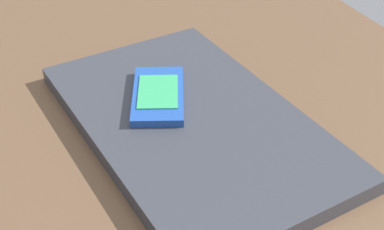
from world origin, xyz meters
TOP-DOWN VIEW (x-y plane):
  - desk_surface at (0.00, 0.00)cm, footprint 120.00×80.00cm
  - laptop_closed at (8.99, -5.09)cm, footprint 37.22×25.06cm
  - cell_phone_on_laptop at (13.54, -3.04)cm, footprint 11.92×9.19cm

SIDE VIEW (x-z plane):
  - desk_surface at x=0.00cm, z-range 0.00..3.00cm
  - laptop_closed at x=8.99cm, z-range 3.00..4.81cm
  - cell_phone_on_laptop at x=13.54cm, z-range 4.78..5.81cm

